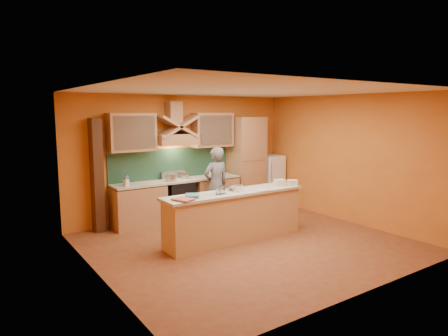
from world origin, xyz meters
TOP-DOWN VIEW (x-y plane):
  - floor at (0.00, 0.00)m, footprint 5.50×5.00m
  - ceiling at (0.00, 0.00)m, footprint 5.50×5.00m
  - wall_back at (0.00, 2.50)m, footprint 5.50×0.02m
  - wall_front at (0.00, -2.50)m, footprint 5.50×0.02m
  - wall_left at (-2.75, 0.00)m, footprint 0.02×5.00m
  - wall_right at (2.75, 0.00)m, footprint 0.02×5.00m
  - base_cabinet_left at (-1.25, 2.20)m, footprint 1.10×0.60m
  - base_cabinet_right at (0.65, 2.20)m, footprint 1.10×0.60m
  - counter_top at (-0.30, 2.20)m, footprint 3.00×0.62m
  - stove at (-0.30, 2.20)m, footprint 0.60×0.58m
  - backsplash at (-0.30, 2.48)m, footprint 3.00×0.03m
  - range_hood at (-0.30, 2.25)m, footprint 0.92×0.50m
  - hood_chimney at (-0.30, 2.35)m, footprint 0.30×0.30m
  - upper_cabinet_left at (-1.30, 2.33)m, footprint 1.00×0.35m
  - upper_cabinet_right at (0.70, 2.33)m, footprint 1.00×0.35m
  - pantry_column at (1.65, 2.20)m, footprint 0.80×0.60m
  - fridge at (2.40, 2.20)m, footprint 0.58×0.60m
  - trim_column_left at (-2.05, 2.35)m, footprint 0.20×0.30m
  - island_body at (-0.10, 0.30)m, footprint 2.80×0.55m
  - island_top at (-0.10, 0.30)m, footprint 2.90×0.62m
  - person at (0.34, 1.62)m, footprint 0.61×0.40m
  - pot_large at (-0.50, 2.13)m, footprint 0.30×0.30m
  - pot_small at (-0.10, 2.25)m, footprint 0.26×0.26m
  - soap_bottle_a at (-1.54, 2.09)m, footprint 0.11×0.11m
  - soap_bottle_b at (-1.48, 2.21)m, footprint 0.13×0.13m
  - bowl_back at (0.59, 2.07)m, footprint 0.25×0.25m
  - dish_rack at (0.73, 2.21)m, footprint 0.32×0.28m
  - book_lower at (-1.39, 0.12)m, footprint 0.36×0.42m
  - book_upper at (-1.10, 0.37)m, footprint 0.32×0.36m
  - jar_large at (-0.41, 0.27)m, footprint 0.16×0.16m
  - jar_small at (-0.50, 0.24)m, footprint 0.11×0.11m
  - kitchen_scale at (-0.06, 0.26)m, footprint 0.17×0.17m
  - mixing_bowl at (-0.03, 0.38)m, footprint 0.29×0.29m
  - cloth at (0.36, 0.08)m, footprint 0.24×0.19m
  - grocery_bag_a at (0.97, 0.24)m, footprint 0.23×0.20m
  - grocery_bag_b at (1.21, 0.13)m, footprint 0.24×0.22m

SIDE VIEW (x-z plane):
  - floor at x=0.00m, z-range -0.01..0.01m
  - base_cabinet_left at x=-1.25m, z-range 0.00..0.86m
  - base_cabinet_right at x=0.65m, z-range 0.00..0.86m
  - island_body at x=-0.10m, z-range 0.00..0.88m
  - stove at x=-0.30m, z-range 0.00..0.90m
  - fridge at x=2.40m, z-range 0.00..1.30m
  - person at x=0.34m, z-range 0.00..1.66m
  - counter_top at x=-0.30m, z-range 0.88..0.92m
  - island_top at x=-0.10m, z-range 0.90..0.95m
  - cloth at x=0.36m, z-range 0.94..0.96m
  - bowl_back at x=0.59m, z-range 0.92..0.99m
  - book_lower at x=-1.39m, z-range 0.94..0.98m
  - pot_small at x=-0.10m, z-range 0.90..1.03m
  - dish_rack at x=0.73m, z-range 0.92..1.02m
  - mixing_bowl at x=-0.03m, z-range 0.95..1.01m
  - book_upper at x=-1.10m, z-range 0.97..0.99m
  - pot_large at x=-0.50m, z-range 0.90..1.07m
  - kitchen_scale at x=-0.06m, z-range 0.94..1.06m
  - grocery_bag_b at x=1.21m, z-range 0.94..1.06m
  - grocery_bag_a at x=0.97m, z-range 0.95..1.08m
  - jar_small at x=-0.50m, z-range 0.95..1.08m
  - jar_large at x=-0.41m, z-range 0.95..1.09m
  - soap_bottle_a at x=-1.54m, z-range 0.92..1.12m
  - soap_bottle_b at x=-1.48m, z-range 0.92..1.19m
  - pantry_column at x=1.65m, z-range 0.00..2.30m
  - trim_column_left at x=-2.05m, z-range 0.00..2.30m
  - backsplash at x=-0.30m, z-range 0.90..1.60m
  - wall_back at x=0.00m, z-range 0.00..2.80m
  - wall_front at x=0.00m, z-range 0.00..2.80m
  - wall_left at x=-2.75m, z-range 0.00..2.80m
  - wall_right at x=2.75m, z-range 0.00..2.80m
  - range_hood at x=-0.30m, z-range 1.70..1.94m
  - upper_cabinet_left at x=-1.30m, z-range 1.60..2.40m
  - upper_cabinet_right at x=0.70m, z-range 1.60..2.40m
  - hood_chimney at x=-0.30m, z-range 2.15..2.65m
  - ceiling at x=0.00m, z-range 2.79..2.80m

